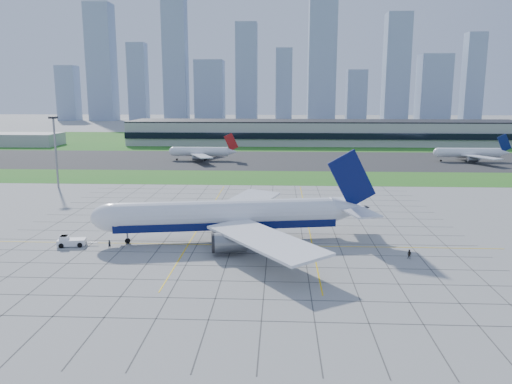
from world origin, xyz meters
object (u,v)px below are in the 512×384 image
(crew_far, at_px, (409,254))
(distant_jet_1, at_px, (202,152))
(light_mast, at_px, (55,143))
(pushback_tug, at_px, (70,241))
(airliner, at_px, (228,216))
(distant_jet_2, at_px, (470,153))
(crew_near, at_px, (110,244))

(crew_far, distance_m, distant_jet_1, 165.84)
(light_mast, xyz_separation_m, pushback_tug, (33.88, -69.58, -15.10))
(airliner, relative_size, distant_jet_1, 1.55)
(pushback_tug, xyz_separation_m, crew_far, (73.52, -5.17, -0.11))
(pushback_tug, distance_m, crew_far, 73.70)
(distant_jet_1, bearing_deg, distant_jet_2, 0.76)
(light_mast, bearing_deg, pushback_tug, -64.04)
(airliner, distance_m, distant_jet_2, 177.47)
(airliner, xyz_separation_m, crew_far, (38.74, -11.75, -4.73))
(crew_near, distance_m, distant_jet_2, 199.67)
(pushback_tug, relative_size, distant_jet_2, 0.21)
(airliner, height_order, crew_far, airliner)
(distant_jet_1, bearing_deg, pushback_tug, -92.62)
(crew_far, height_order, distant_jet_2, distant_jet_2)
(light_mast, distance_m, crew_near, 84.35)
(distant_jet_1, relative_size, distant_jet_2, 1.00)
(distant_jet_1, xyz_separation_m, distant_jet_2, (134.79, 1.79, 0.00))
(pushback_tug, distance_m, distant_jet_2, 205.06)
(crew_far, distance_m, distant_jet_2, 167.95)
(crew_near, bearing_deg, crew_far, -52.62)
(pushback_tug, bearing_deg, airliner, 0.87)
(light_mast, relative_size, distant_jet_1, 0.60)
(airliner, distance_m, crew_near, 27.05)
(pushback_tug, bearing_deg, distant_jet_1, 77.54)
(pushback_tug, bearing_deg, crew_far, -13.86)
(light_mast, distance_m, airliner, 93.77)
(light_mast, xyz_separation_m, distant_jet_2, (175.38, 78.79, -11.70))
(light_mast, height_order, distant_jet_1, light_mast)
(light_mast, relative_size, pushback_tug, 2.89)
(pushback_tug, bearing_deg, light_mast, 106.13)
(airliner, bearing_deg, light_mast, 127.63)
(crew_near, bearing_deg, airliner, -32.04)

